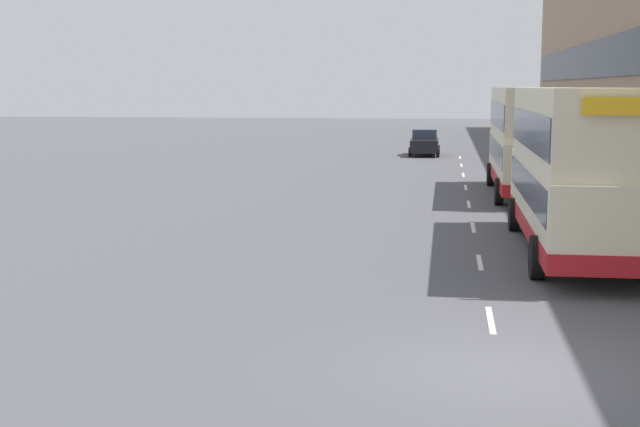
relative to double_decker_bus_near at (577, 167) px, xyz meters
name	(u,v)px	position (x,y,z in m)	size (l,w,h in m)	color
ground_plane	(500,369)	(-2.47, -10.08, -2.28)	(220.00, 220.00, 0.00)	#515156
pavement	(577,162)	(4.03, 28.42, -2.21)	(5.00, 93.00, 0.14)	#A39E93
lane_mark_0	(491,320)	(-2.47, -7.14, -2.28)	(0.12, 2.00, 0.01)	silver
lane_mark_1	(480,262)	(-2.47, -1.55, -2.28)	(0.12, 2.00, 0.01)	silver
lane_mark_2	(473,227)	(-2.47, 4.03, -2.28)	(0.12, 2.00, 0.01)	silver
lane_mark_3	(469,204)	(-2.47, 9.62, -2.28)	(0.12, 2.00, 0.01)	silver
lane_mark_4	(466,187)	(-2.47, 15.20, -2.28)	(0.12, 2.00, 0.01)	silver
lane_mark_5	(463,175)	(-2.47, 20.79, -2.28)	(0.12, 2.00, 0.01)	silver
lane_mark_6	(461,165)	(-2.47, 26.37, -2.28)	(0.12, 2.00, 0.01)	silver
lane_mark_7	(460,157)	(-2.47, 31.96, -2.28)	(0.12, 2.00, 0.01)	silver
double_decker_bus_near	(577,167)	(0.00, 0.00, 0.00)	(2.85, 10.71, 4.30)	beige
double_decker_bus_ahead	(528,138)	(-0.11, 12.75, 0.00)	(2.85, 10.12, 4.30)	beige
car_0	(425,142)	(-4.69, 33.25, -1.45)	(1.91, 4.10, 1.67)	black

